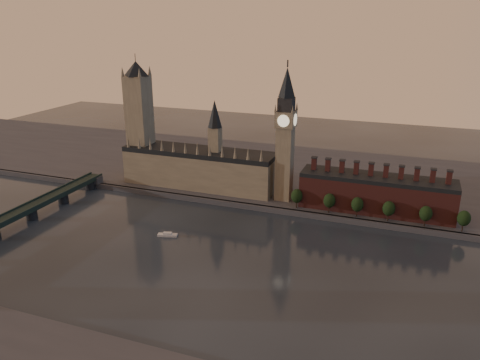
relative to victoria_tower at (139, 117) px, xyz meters
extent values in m
plane|color=black|center=(120.00, -115.00, -59.09)|extent=(900.00, 900.00, 0.00)
cube|color=#424247|center=(120.00, -25.00, -57.09)|extent=(900.00, 4.00, 4.00)
cube|color=#424247|center=(120.00, 65.00, -57.09)|extent=(900.00, 180.00, 4.00)
cube|color=gray|center=(55.00, 0.00, -41.09)|extent=(130.00, 30.00, 28.00)
cube|color=black|center=(55.00, 0.00, -25.09)|extent=(130.00, 30.00, 4.00)
cube|color=gray|center=(70.00, 0.00, -15.09)|extent=(9.00, 9.00, 24.00)
cone|color=black|center=(70.00, 0.00, 7.91)|extent=(12.00, 12.00, 22.00)
cone|color=gray|center=(-4.00, -14.00, -18.09)|extent=(2.60, 2.60, 10.00)
cone|color=gray|center=(6.73, -14.00, -18.09)|extent=(2.60, 2.60, 10.00)
cone|color=gray|center=(17.45, -14.00, -18.09)|extent=(2.60, 2.60, 10.00)
cone|color=gray|center=(28.18, -14.00, -18.09)|extent=(2.60, 2.60, 10.00)
cone|color=gray|center=(38.91, -14.00, -18.09)|extent=(2.60, 2.60, 10.00)
cone|color=gray|center=(49.64, -14.00, -18.09)|extent=(2.60, 2.60, 10.00)
cone|color=gray|center=(60.36, -14.00, -18.09)|extent=(2.60, 2.60, 10.00)
cone|color=gray|center=(71.09, -14.00, -18.09)|extent=(2.60, 2.60, 10.00)
cone|color=gray|center=(81.82, -14.00, -18.09)|extent=(2.60, 2.60, 10.00)
cone|color=gray|center=(92.55, -14.00, -18.09)|extent=(2.60, 2.60, 10.00)
cone|color=gray|center=(103.27, -14.00, -18.09)|extent=(2.60, 2.60, 10.00)
cone|color=gray|center=(114.00, -14.00, -18.09)|extent=(2.60, 2.60, 10.00)
cube|color=gray|center=(0.00, 0.00, -10.09)|extent=(18.00, 18.00, 90.00)
cone|color=black|center=(0.00, 0.00, 40.91)|extent=(24.00, 24.00, 12.00)
cylinder|color=#232326|center=(0.00, 0.00, 46.91)|extent=(0.50, 0.50, 12.00)
cone|color=gray|center=(-8.00, -8.00, 38.91)|extent=(3.00, 3.00, 8.00)
cone|color=gray|center=(8.00, -8.00, 38.91)|extent=(3.00, 3.00, 8.00)
cone|color=gray|center=(-8.00, 8.00, 38.91)|extent=(3.00, 3.00, 8.00)
cone|color=gray|center=(8.00, 8.00, 38.91)|extent=(3.00, 3.00, 8.00)
cube|color=gray|center=(130.00, -5.00, -26.09)|extent=(12.00, 12.00, 58.00)
cube|color=gray|center=(130.00, -5.00, 8.91)|extent=(14.00, 14.00, 12.00)
cube|color=#232326|center=(130.00, -5.00, 19.91)|extent=(11.00, 11.00, 10.00)
cone|color=black|center=(130.00, -5.00, 35.91)|extent=(13.00, 13.00, 22.00)
cylinder|color=#232326|center=(130.00, -5.00, 49.41)|extent=(1.00, 1.00, 5.00)
cylinder|color=beige|center=(130.00, -12.20, 8.91)|extent=(9.00, 0.50, 9.00)
cylinder|color=beige|center=(130.00, 2.20, 8.91)|extent=(9.00, 0.50, 9.00)
cylinder|color=beige|center=(122.80, -5.00, 8.91)|extent=(0.50, 9.00, 9.00)
cylinder|color=beige|center=(137.20, -5.00, 8.91)|extent=(0.50, 9.00, 9.00)
cone|color=gray|center=(123.50, -11.50, 17.91)|extent=(2.00, 2.00, 6.00)
cone|color=gray|center=(136.50, -11.50, 17.91)|extent=(2.00, 2.00, 6.00)
cone|color=gray|center=(123.50, 1.50, 17.91)|extent=(2.00, 2.00, 6.00)
cone|color=gray|center=(136.50, 1.50, 17.91)|extent=(2.00, 2.00, 6.00)
cube|color=maroon|center=(200.00, -5.00, -43.09)|extent=(110.00, 25.00, 24.00)
cube|color=black|center=(200.00, -5.00, -29.59)|extent=(110.00, 25.00, 3.00)
cube|color=maroon|center=(153.00, -5.00, -23.59)|extent=(3.50, 3.50, 9.00)
cube|color=#232326|center=(153.00, -5.00, -18.59)|extent=(4.20, 4.20, 1.00)
cube|color=maroon|center=(163.44, -5.00, -23.59)|extent=(3.50, 3.50, 9.00)
cube|color=#232326|center=(163.44, -5.00, -18.59)|extent=(4.20, 4.20, 1.00)
cube|color=maroon|center=(173.89, -5.00, -23.59)|extent=(3.50, 3.50, 9.00)
cube|color=#232326|center=(173.89, -5.00, -18.59)|extent=(4.20, 4.20, 1.00)
cube|color=maroon|center=(184.33, -5.00, -23.59)|extent=(3.50, 3.50, 9.00)
cube|color=#232326|center=(184.33, -5.00, -18.59)|extent=(4.20, 4.20, 1.00)
cube|color=maroon|center=(194.78, -5.00, -23.59)|extent=(3.50, 3.50, 9.00)
cube|color=#232326|center=(194.78, -5.00, -18.59)|extent=(4.20, 4.20, 1.00)
cube|color=maroon|center=(205.22, -5.00, -23.59)|extent=(3.50, 3.50, 9.00)
cube|color=#232326|center=(205.22, -5.00, -18.59)|extent=(4.20, 4.20, 1.00)
cube|color=maroon|center=(215.67, -5.00, -23.59)|extent=(3.50, 3.50, 9.00)
cube|color=#232326|center=(215.67, -5.00, -18.59)|extent=(4.20, 4.20, 1.00)
cube|color=maroon|center=(226.11, -5.00, -23.59)|extent=(3.50, 3.50, 9.00)
cube|color=#232326|center=(226.11, -5.00, -18.59)|extent=(4.20, 4.20, 1.00)
cube|color=maroon|center=(236.56, -5.00, -23.59)|extent=(3.50, 3.50, 9.00)
cube|color=#232326|center=(236.56, -5.00, -18.59)|extent=(4.20, 4.20, 1.00)
cube|color=maroon|center=(247.00, -5.00, -23.59)|extent=(3.50, 3.50, 9.00)
cube|color=#232326|center=(247.00, -5.00, -18.59)|extent=(4.20, 4.20, 1.00)
cylinder|color=black|center=(144.10, -19.56, -52.09)|extent=(0.80, 0.80, 6.00)
ellipsoid|color=black|center=(144.10, -19.56, -45.59)|extent=(8.60, 8.60, 10.75)
cylinder|color=black|center=(168.65, -20.43, -52.09)|extent=(0.80, 0.80, 6.00)
ellipsoid|color=black|center=(168.65, -20.43, -45.59)|extent=(8.60, 8.60, 10.75)
cylinder|color=black|center=(188.72, -20.88, -52.09)|extent=(0.80, 0.80, 6.00)
ellipsoid|color=black|center=(188.72, -20.88, -45.59)|extent=(8.60, 8.60, 10.75)
cylinder|color=black|center=(210.32, -20.99, -52.09)|extent=(0.80, 0.80, 6.00)
ellipsoid|color=black|center=(210.32, -20.99, -45.59)|extent=(8.60, 8.60, 10.75)
cylinder|color=black|center=(234.59, -21.48, -52.09)|extent=(0.80, 0.80, 6.00)
ellipsoid|color=black|center=(234.59, -21.48, -45.59)|extent=(8.60, 8.60, 10.75)
cylinder|color=black|center=(258.37, -21.31, -52.09)|extent=(0.80, 0.80, 6.00)
ellipsoid|color=black|center=(258.37, -21.31, -45.59)|extent=(8.60, 8.60, 10.75)
cube|color=#1B2B26|center=(-35.00, -120.00, -50.09)|extent=(12.00, 200.00, 2.50)
cube|color=#1B2B26|center=(-40.50, -120.00, -48.19)|extent=(1.00, 200.00, 1.30)
cube|color=#1B2B26|center=(-29.50, -120.00, -48.19)|extent=(1.00, 200.00, 1.30)
cube|color=#424247|center=(-35.00, -25.00, -52.09)|extent=(14.00, 8.00, 6.00)
cylinder|color=#232326|center=(-35.00, -98.00, -55.21)|extent=(8.00, 8.00, 7.75)
cylinder|color=#232326|center=(-35.00, -64.00, -55.21)|extent=(8.00, 8.00, 7.75)
cylinder|color=#232326|center=(-35.00, -30.00, -55.21)|extent=(8.00, 8.00, 7.75)
cube|color=silver|center=(72.02, -88.88, -58.33)|extent=(13.71, 7.19, 1.51)
cube|color=silver|center=(72.02, -88.88, -57.02)|extent=(6.20, 4.25, 1.13)
camera|label=1|loc=(216.81, -340.37, 80.90)|focal=35.00mm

